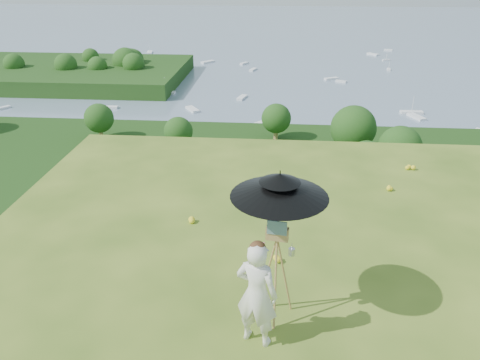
{
  "coord_description": "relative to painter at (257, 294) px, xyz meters",
  "views": [
    {
      "loc": [
        -1.1,
        -6.58,
        5.01
      ],
      "look_at": [
        -1.77,
        1.58,
        1.15
      ],
      "focal_mm": 35.0,
      "sensor_mm": 36.0,
      "label": 1
    }
  ],
  "objects": [
    {
      "name": "peninsula",
      "position": [
        -73.71,
        156.42,
        -29.83
      ],
      "size": [
        90.0,
        60.0,
        12.0
      ],
      "primitive_type": null,
      "color": "#13340E",
      "rests_on": "bay_water"
    },
    {
      "name": "harbor_town",
      "position": [
        1.29,
        76.42,
        -30.33
      ],
      "size": [
        110.0,
        22.0,
        5.0
      ],
      "primitive_type": null,
      "color": "silver",
      "rests_on": "shoreline_tier"
    },
    {
      "name": "moored_boats",
      "position": [
        -11.21,
        162.42,
        -34.48
      ],
      "size": [
        140.0,
        140.0,
        0.7
      ],
      "primitive_type": null,
      "color": "white",
      "rests_on": "bay_water"
    },
    {
      "name": "slope_trees",
      "position": [
        1.29,
        36.42,
        -15.83
      ],
      "size": [
        110.0,
        50.0,
        6.0
      ],
      "primitive_type": null,
      "color": "#184C16",
      "rests_on": "forest_slope"
    },
    {
      "name": "forest_slope",
      "position": [
        1.29,
        36.42,
        -29.83
      ],
      "size": [
        140.0,
        56.0,
        22.0
      ],
      "primitive_type": "cube",
      "color": "#13340E",
      "rests_on": "bay_water"
    },
    {
      "name": "painter",
      "position": [
        0.0,
        0.0,
        0.0
      ],
      "size": [
        0.7,
        0.58,
        1.66
      ],
      "primitive_type": "imported",
      "rotation": [
        0.0,
        0.0,
        2.8
      ],
      "color": "white",
      "rests_on": "ground"
    },
    {
      "name": "ground",
      "position": [
        1.29,
        1.42,
        -0.83
      ],
      "size": [
        14.0,
        14.0,
        0.0
      ],
      "primitive_type": "plane",
      "color": "#47641C",
      "rests_on": "ground"
    },
    {
      "name": "field_easel",
      "position": [
        0.26,
        0.56,
        0.02
      ],
      "size": [
        0.74,
        0.74,
        1.71
      ],
      "primitive_type": null,
      "rotation": [
        0.0,
        0.0,
        -0.14
      ],
      "color": "#A07943",
      "rests_on": "ground"
    },
    {
      "name": "wildflowers",
      "position": [
        1.29,
        1.67,
        -0.77
      ],
      "size": [
        10.0,
        10.5,
        0.12
      ],
      "primitive_type": null,
      "color": "yellow",
      "rests_on": "ground"
    },
    {
      "name": "painter_cap",
      "position": [
        0.0,
        0.0,
        0.79
      ],
      "size": [
        0.28,
        0.31,
        0.1
      ],
      "primitive_type": null,
      "rotation": [
        0.0,
        0.0,
        -0.25
      ],
      "color": "#CA726F",
      "rests_on": "painter"
    },
    {
      "name": "sun_umbrella",
      "position": [
        0.26,
        0.58,
        1.1
      ],
      "size": [
        1.61,
        1.61,
        1.04
      ],
      "primitive_type": null,
      "rotation": [
        0.0,
        0.0,
        -0.19
      ],
      "color": "black",
      "rests_on": "field_easel"
    },
    {
      "name": "shoreline_tier",
      "position": [
        1.29,
        76.42,
        -36.83
      ],
      "size": [
        170.0,
        28.0,
        8.0
      ],
      "primitive_type": "cube",
      "color": "#6D6857",
      "rests_on": "bay_water"
    },
    {
      "name": "bay_water",
      "position": [
        1.29,
        241.42,
        -34.83
      ],
      "size": [
        700.0,
        700.0,
        0.0
      ],
      "primitive_type": "plane",
      "color": "slate",
      "rests_on": "ground"
    }
  ]
}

